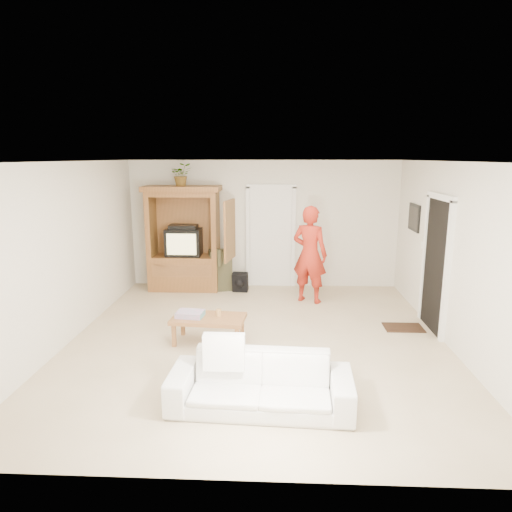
{
  "coord_description": "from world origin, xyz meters",
  "views": [
    {
      "loc": [
        0.27,
        -6.33,
        2.66
      ],
      "look_at": [
        -0.05,
        0.6,
        1.15
      ],
      "focal_mm": 32.0,
      "sensor_mm": 36.0,
      "label": 1
    }
  ],
  "objects_px": {
    "man": "(310,254)",
    "sofa": "(260,383)",
    "coffee_table": "(209,320)",
    "armoire": "(185,245)"
  },
  "relations": [
    {
      "from": "armoire",
      "to": "sofa",
      "type": "bearing_deg",
      "value": -69.41
    },
    {
      "from": "armoire",
      "to": "coffee_table",
      "type": "distance_m",
      "value": 2.95
    },
    {
      "from": "armoire",
      "to": "man",
      "type": "relative_size",
      "value": 1.16
    },
    {
      "from": "sofa",
      "to": "coffee_table",
      "type": "relative_size",
      "value": 1.79
    },
    {
      "from": "man",
      "to": "sofa",
      "type": "distance_m",
      "value": 3.88
    },
    {
      "from": "man",
      "to": "sofa",
      "type": "relative_size",
      "value": 0.92
    },
    {
      "from": "coffee_table",
      "to": "sofa",
      "type": "bearing_deg",
      "value": -59.77
    },
    {
      "from": "coffee_table",
      "to": "armoire",
      "type": "bearing_deg",
      "value": 112.65
    },
    {
      "from": "armoire",
      "to": "man",
      "type": "bearing_deg",
      "value": -16.9
    },
    {
      "from": "armoire",
      "to": "coffee_table",
      "type": "relative_size",
      "value": 1.92
    }
  ]
}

